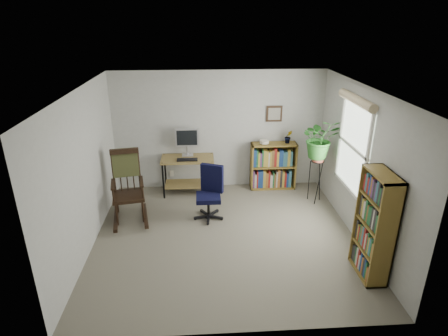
{
  "coord_description": "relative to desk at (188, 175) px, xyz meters",
  "views": [
    {
      "loc": [
        -0.36,
        -5.22,
        3.37
      ],
      "look_at": [
        0.0,
        0.4,
        1.05
      ],
      "focal_mm": 30.0,
      "sensor_mm": 36.0,
      "label": 1
    }
  ],
  "objects": [
    {
      "name": "rocking_chair",
      "position": [
        -1.0,
        -1.04,
        0.26
      ],
      "size": [
        0.85,
        1.2,
        1.27
      ],
      "primitive_type": null,
      "rotation": [
        0.0,
        0.0,
        0.18
      ],
      "color": "black",
      "rests_on": "floor"
    },
    {
      "name": "potted_plant_small",
      "position": [
        2.02,
        0.13,
        0.65
      ],
      "size": [
        0.13,
        0.24,
        0.11
      ],
      "primitive_type": "imported",
      "color": "#2B7027",
      "rests_on": "low_bookshelf"
    },
    {
      "name": "tall_bookshelf",
      "position": [
        2.56,
        -2.75,
        0.39
      ],
      "size": [
        0.29,
        0.67,
        1.53
      ],
      "primitive_type": null,
      "color": "olive",
      "rests_on": "floor"
    },
    {
      "name": "keyboard",
      "position": [
        -0.0,
        -0.12,
        0.38
      ],
      "size": [
        0.4,
        0.15,
        0.02
      ],
      "primitive_type": "cube",
      "color": "black",
      "rests_on": "desk"
    },
    {
      "name": "wall_back",
      "position": [
        0.64,
        0.3,
        0.83
      ],
      "size": [
        4.2,
        0.0,
        2.4
      ],
      "primitive_type": "cube",
      "color": "#B6B6B2",
      "rests_on": "ground"
    },
    {
      "name": "office_chair",
      "position": [
        0.38,
        -1.08,
        0.11
      ],
      "size": [
        0.69,
        0.69,
        0.97
      ],
      "primitive_type": null,
      "rotation": [
        0.0,
        0.0,
        -0.39
      ],
      "color": "black",
      "rests_on": "floor"
    },
    {
      "name": "ceiling",
      "position": [
        0.64,
        -1.7,
        2.03
      ],
      "size": [
        4.2,
        4.0,
        0.0
      ],
      "primitive_type": "cube",
      "color": "silver",
      "rests_on": "ground"
    },
    {
      "name": "desk",
      "position": [
        0.0,
        0.0,
        0.0
      ],
      "size": [
        1.03,
        0.57,
        0.74
      ],
      "primitive_type": null,
      "color": "olive",
      "rests_on": "floor"
    },
    {
      "name": "wall_left",
      "position": [
        -1.46,
        -1.7,
        0.83
      ],
      "size": [
        0.0,
        4.0,
        2.4
      ],
      "primitive_type": "cube",
      "color": "#B6B6B2",
      "rests_on": "ground"
    },
    {
      "name": "spider_plant",
      "position": [
        2.44,
        -0.55,
        1.27
      ],
      "size": [
        1.69,
        1.87,
        1.46
      ],
      "primitive_type": "imported",
      "color": "#2B7027",
      "rests_on": "plant_stand"
    },
    {
      "name": "window",
      "position": [
        2.7,
        -1.4,
        1.03
      ],
      "size": [
        0.12,
        1.2,
        1.5
      ],
      "primitive_type": null,
      "color": "white",
      "rests_on": "wall_right"
    },
    {
      "name": "wall_right",
      "position": [
        2.74,
        -1.7,
        0.83
      ],
      "size": [
        0.0,
        4.0,
        2.4
      ],
      "primitive_type": "cube",
      "color": "#B6B6B2",
      "rests_on": "ground"
    },
    {
      "name": "wall_front",
      "position": [
        0.64,
        -3.7,
        0.83
      ],
      "size": [
        4.2,
        0.0,
        2.4
      ],
      "primitive_type": "cube",
      "color": "#B6B6B2",
      "rests_on": "ground"
    },
    {
      "name": "framed_picture",
      "position": [
        1.74,
        0.27,
        1.17
      ],
      "size": [
        0.32,
        0.04,
        0.32
      ],
      "primitive_type": null,
      "color": "black",
      "rests_on": "wall_back"
    },
    {
      "name": "plant_stand",
      "position": [
        2.44,
        -0.55,
        0.12
      ],
      "size": [
        0.3,
        0.3,
        0.98
      ],
      "primitive_type": null,
      "rotation": [
        0.0,
        0.0,
        0.14
      ],
      "color": "black",
      "rests_on": "floor"
    },
    {
      "name": "low_bookshelf",
      "position": [
        1.74,
        0.12,
        0.11
      ],
      "size": [
        0.92,
        0.31,
        0.97
      ],
      "primitive_type": null,
      "color": "olive",
      "rests_on": "floor"
    },
    {
      "name": "monitor",
      "position": [
        -0.0,
        0.14,
        0.65
      ],
      "size": [
        0.46,
        0.16,
        0.56
      ],
      "primitive_type": null,
      "color": "#BBBBC0",
      "rests_on": "desk"
    },
    {
      "name": "floor",
      "position": [
        0.64,
        -1.7,
        -0.37
      ],
      "size": [
        4.2,
        4.0,
        0.0
      ],
      "primitive_type": "cube",
      "color": "slate",
      "rests_on": "ground"
    }
  ]
}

